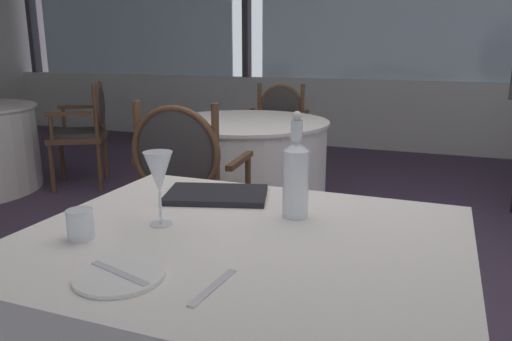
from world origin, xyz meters
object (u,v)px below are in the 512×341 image
at_px(wine_glass, 159,174).
at_px(menu_book, 216,194).
at_px(side_plate, 120,275).
at_px(water_tumbler, 81,224).
at_px(dining_chair_0_1, 86,126).
at_px(dining_chair_1_1, 187,182).
at_px(dining_chair_1_0, 277,127).
at_px(water_bottle, 296,176).

relative_size(wine_glass, menu_book, 0.64).
bearing_deg(menu_book, side_plate, -101.03).
bearing_deg(menu_book, water_tumbler, -127.38).
distance_m(wine_glass, dining_chair_0_1, 3.30).
xyz_separation_m(dining_chair_0_1, dining_chair_1_1, (1.80, -1.41, 0.02)).
height_order(side_plate, dining_chair_1_0, dining_chair_1_0).
distance_m(wine_glass, menu_book, 0.33).
bearing_deg(water_tumbler, water_bottle, 37.76).
xyz_separation_m(wine_glass, water_tumbler, (-0.14, -0.17, -0.11)).
height_order(wine_glass, water_tumbler, wine_glass).
bearing_deg(dining_chair_1_1, water_bottle, -139.09).
xyz_separation_m(menu_book, dining_chair_0_1, (-2.29, 2.09, -0.20)).
bearing_deg(water_bottle, water_tumbler, -142.24).
relative_size(side_plate, water_bottle, 0.64).
xyz_separation_m(wine_glass, dining_chair_0_1, (-2.25, 2.38, -0.34)).
distance_m(side_plate, dining_chair_0_1, 3.59).
relative_size(dining_chair_1_0, dining_chair_1_1, 0.93).
bearing_deg(dining_chair_1_0, menu_book, 8.76).
height_order(water_bottle, menu_book, water_bottle).
bearing_deg(water_bottle, dining_chair_1_0, 109.53).
bearing_deg(dining_chair_1_1, dining_chair_1_0, 0.00).
bearing_deg(wine_glass, dining_chair_0_1, 133.42).
height_order(water_bottle, dining_chair_1_0, water_bottle).
distance_m(menu_book, dining_chair_1_1, 0.85).
xyz_separation_m(water_bottle, dining_chair_1_1, (-0.80, 0.76, -0.30)).
bearing_deg(wine_glass, dining_chair_1_0, 102.21).
bearing_deg(water_tumbler, dining_chair_1_0, 99.07).
xyz_separation_m(side_plate, wine_glass, (-0.09, 0.32, 0.15)).
xyz_separation_m(dining_chair_0_1, dining_chair_1_0, (1.61, 0.61, -0.01)).
bearing_deg(dining_chair_1_1, menu_book, -149.41).
xyz_separation_m(water_bottle, water_tumbler, (-0.48, -0.37, -0.09)).
bearing_deg(water_tumbler, wine_glass, 49.22).
bearing_deg(wine_glass, menu_book, 83.66).
relative_size(side_plate, dining_chair_0_1, 0.22).
height_order(water_bottle, dining_chair_0_1, water_bottle).
bearing_deg(dining_chair_0_1, wine_glass, 103.11).
height_order(wine_glass, menu_book, wine_glass).
xyz_separation_m(wine_glass, dining_chair_1_1, (-0.46, 0.97, -0.32)).
relative_size(water_tumbler, dining_chair_1_1, 0.08).
height_order(side_plate, wine_glass, wine_glass).
xyz_separation_m(water_bottle, dining_chair_0_1, (-2.59, 2.17, -0.32)).
relative_size(dining_chair_0_1, dining_chair_1_0, 1.01).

